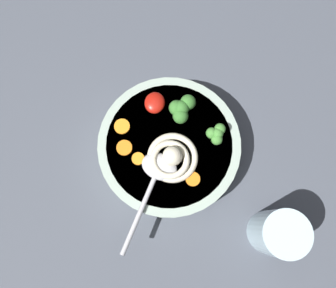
# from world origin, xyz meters

# --- Properties ---
(table_slab) EXTENTS (1.17, 1.17, 0.03)m
(table_slab) POSITION_xyz_m (0.00, 0.00, 0.01)
(table_slab) COLOR #474C56
(table_slab) RESTS_ON ground
(soup_bowl) EXTENTS (0.24, 0.24, 0.06)m
(soup_bowl) POSITION_xyz_m (-0.02, -0.01, 0.06)
(soup_bowl) COLOR #9EB2A3
(soup_bowl) RESTS_ON table_slab
(noodle_pile) EXTENTS (0.09, 0.09, 0.04)m
(noodle_pile) POSITION_xyz_m (0.01, -0.01, 0.10)
(noodle_pile) COLOR beige
(noodle_pile) RESTS_ON soup_bowl
(soup_spoon) EXTENTS (0.17, 0.08, 0.02)m
(soup_spoon) POSITION_xyz_m (0.04, -0.03, 0.09)
(soup_spoon) COLOR #B7B7BC
(soup_spoon) RESTS_ON soup_bowl
(chili_sauce_dollop) EXTENTS (0.04, 0.03, 0.02)m
(chili_sauce_dollop) POSITION_xyz_m (-0.08, -0.05, 0.09)
(chili_sauce_dollop) COLOR #B2190F
(chili_sauce_dollop) RESTS_ON soup_bowl
(broccoli_floret_center) EXTENTS (0.04, 0.03, 0.03)m
(broccoli_floret_center) POSITION_xyz_m (-0.04, 0.06, 0.10)
(broccoli_floret_center) COLOR #7A9E60
(broccoli_floret_center) RESTS_ON soup_bowl
(broccoli_floret_far) EXTENTS (0.05, 0.04, 0.04)m
(broccoli_floret_far) POSITION_xyz_m (-0.07, 0.00, 0.11)
(broccoli_floret_far) COLOR #7A9E60
(broccoli_floret_far) RESTS_ON soup_bowl
(carrot_slice_right) EXTENTS (0.02, 0.02, 0.01)m
(carrot_slice_right) POSITION_xyz_m (0.02, -0.06, 0.09)
(carrot_slice_right) COLOR orange
(carrot_slice_right) RESTS_ON soup_bowl
(carrot_slice_beside_noodles) EXTENTS (0.03, 0.03, 0.00)m
(carrot_slice_beside_noodles) POSITION_xyz_m (-0.00, -0.09, 0.09)
(carrot_slice_beside_noodles) COLOR orange
(carrot_slice_beside_noodles) RESTS_ON soup_bowl
(carrot_slice_front) EXTENTS (0.02, 0.02, 0.00)m
(carrot_slice_front) POSITION_xyz_m (0.04, 0.03, 0.09)
(carrot_slice_front) COLOR orange
(carrot_slice_front) RESTS_ON soup_bowl
(carrot_slice_extra_b) EXTENTS (0.03, 0.03, 0.00)m
(carrot_slice_extra_b) POSITION_xyz_m (-0.04, -0.10, 0.09)
(carrot_slice_extra_b) COLOR orange
(carrot_slice_extra_b) RESTS_ON soup_bowl
(drinking_glass) EXTENTS (0.08, 0.08, 0.10)m
(drinking_glass) POSITION_xyz_m (0.11, 0.18, 0.08)
(drinking_glass) COLOR silver
(drinking_glass) RESTS_ON table_slab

